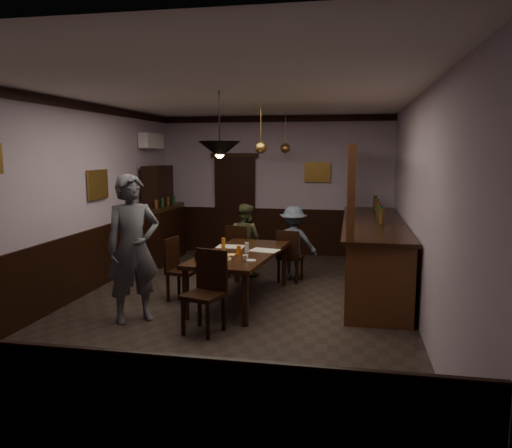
% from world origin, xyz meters
% --- Properties ---
extents(room, '(5.01, 8.01, 3.01)m').
position_xyz_m(room, '(0.00, 0.00, 1.50)').
color(room, '#2D2621').
rests_on(room, ground).
extents(dining_table, '(1.24, 2.30, 0.75)m').
position_xyz_m(dining_table, '(0.01, 0.38, 0.69)').
color(dining_table, black).
rests_on(dining_table, ground).
extents(chair_far_left, '(0.52, 0.52, 0.96)m').
position_xyz_m(chair_far_left, '(-0.30, 1.70, 0.52)').
color(chair_far_left, black).
rests_on(chair_far_left, ground).
extents(chair_far_right, '(0.46, 0.46, 0.91)m').
position_xyz_m(chair_far_right, '(0.60, 1.60, 0.50)').
color(chair_far_right, black).
rests_on(chair_far_right, ground).
extents(chair_near, '(0.55, 0.55, 1.02)m').
position_xyz_m(chair_near, '(-0.12, -0.93, 0.56)').
color(chair_near, black).
rests_on(chair_near, ground).
extents(chair_side, '(0.47, 0.47, 0.95)m').
position_xyz_m(chair_side, '(-0.93, 0.29, 0.52)').
color(chair_side, black).
rests_on(chair_side, ground).
extents(person_standing, '(0.84, 0.81, 1.95)m').
position_xyz_m(person_standing, '(-1.17, -0.74, 0.97)').
color(person_standing, '#4E5059').
rests_on(person_standing, ground).
extents(person_seated_left, '(0.78, 0.71, 1.31)m').
position_xyz_m(person_seated_left, '(-0.26, 1.97, 0.65)').
color(person_seated_left, '#4B4E2F').
rests_on(person_seated_left, ground).
extents(person_seated_right, '(0.84, 0.49, 1.29)m').
position_xyz_m(person_seated_right, '(0.64, 1.87, 0.64)').
color(person_seated_right, '#4E586F').
rests_on(person_seated_right, ground).
extents(newspaper_left, '(0.43, 0.31, 0.01)m').
position_xyz_m(newspaper_left, '(-0.23, 0.76, 0.75)').
color(newspaper_left, silver).
rests_on(newspaper_left, dining_table).
extents(newspaper_right, '(0.47, 0.38, 0.01)m').
position_xyz_m(newspaper_right, '(0.35, 0.56, 0.75)').
color(newspaper_right, silver).
rests_on(newspaper_right, dining_table).
extents(napkin, '(0.17, 0.17, 0.00)m').
position_xyz_m(napkin, '(-0.09, 0.17, 0.75)').
color(napkin, '#E6AE54').
rests_on(napkin, dining_table).
extents(saucer, '(0.15, 0.15, 0.01)m').
position_xyz_m(saucer, '(0.29, -0.18, 0.76)').
color(saucer, white).
rests_on(saucer, dining_table).
extents(coffee_cup, '(0.09, 0.09, 0.07)m').
position_xyz_m(coffee_cup, '(0.22, -0.21, 0.80)').
color(coffee_cup, white).
rests_on(coffee_cup, saucer).
extents(pastry_plate, '(0.22, 0.22, 0.01)m').
position_xyz_m(pastry_plate, '(-0.11, -0.14, 0.76)').
color(pastry_plate, white).
rests_on(pastry_plate, dining_table).
extents(pastry_ring_a, '(0.13, 0.13, 0.04)m').
position_xyz_m(pastry_ring_a, '(-0.10, -0.11, 0.79)').
color(pastry_ring_a, '#C68C47').
rests_on(pastry_ring_a, pastry_plate).
extents(pastry_ring_b, '(0.13, 0.13, 0.04)m').
position_xyz_m(pastry_ring_b, '(-0.09, -0.15, 0.79)').
color(pastry_ring_b, '#C68C47').
rests_on(pastry_ring_b, pastry_plate).
extents(soda_can, '(0.07, 0.07, 0.12)m').
position_xyz_m(soda_can, '(0.02, 0.25, 0.81)').
color(soda_can, orange).
rests_on(soda_can, dining_table).
extents(beer_glass, '(0.06, 0.06, 0.20)m').
position_xyz_m(beer_glass, '(-0.25, 0.42, 0.85)').
color(beer_glass, '#BF721E').
rests_on(beer_glass, dining_table).
extents(water_glass, '(0.06, 0.06, 0.15)m').
position_xyz_m(water_glass, '(0.11, 0.39, 0.82)').
color(water_glass, silver).
rests_on(water_glass, dining_table).
extents(pepper_mill, '(0.04, 0.04, 0.14)m').
position_xyz_m(pepper_mill, '(-0.45, -0.30, 0.82)').
color(pepper_mill, black).
rests_on(pepper_mill, dining_table).
extents(sideboard, '(0.53, 1.48, 1.95)m').
position_xyz_m(sideboard, '(-2.21, 2.85, 0.78)').
color(sideboard, black).
rests_on(sideboard, ground).
extents(bar_counter, '(0.97, 4.15, 2.33)m').
position_xyz_m(bar_counter, '(1.99, 1.58, 0.59)').
color(bar_counter, '#442312').
rests_on(bar_counter, ground).
extents(door_back, '(0.90, 0.06, 2.10)m').
position_xyz_m(door_back, '(-0.90, 3.95, 1.05)').
color(door_back, black).
rests_on(door_back, ground).
extents(ac_unit, '(0.20, 0.85, 0.30)m').
position_xyz_m(ac_unit, '(-2.38, 2.90, 2.45)').
color(ac_unit, white).
rests_on(ac_unit, ground).
extents(picture_left_large, '(0.04, 0.62, 0.48)m').
position_xyz_m(picture_left_large, '(-2.46, 0.80, 1.70)').
color(picture_left_large, olive).
rests_on(picture_left_large, ground).
extents(picture_back, '(0.55, 0.04, 0.42)m').
position_xyz_m(picture_back, '(0.90, 3.96, 1.80)').
color(picture_back, olive).
rests_on(picture_back, ground).
extents(pendant_iron, '(0.56, 0.56, 0.85)m').
position_xyz_m(pendant_iron, '(-0.08, -0.41, 2.26)').
color(pendant_iron, black).
rests_on(pendant_iron, ground).
extents(pendant_brass_mid, '(0.20, 0.20, 0.81)m').
position_xyz_m(pendant_brass_mid, '(0.10, 1.61, 2.30)').
color(pendant_brass_mid, '#BF8C3F').
rests_on(pendant_brass_mid, ground).
extents(pendant_brass_far, '(0.20, 0.20, 0.81)m').
position_xyz_m(pendant_brass_far, '(0.30, 3.27, 2.30)').
color(pendant_brass_far, '#BF8C3F').
rests_on(pendant_brass_far, ground).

